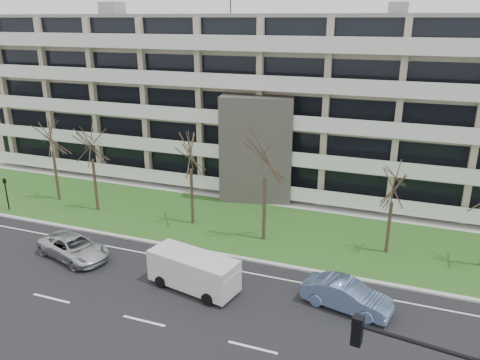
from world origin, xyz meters
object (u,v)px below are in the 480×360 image
at_px(blue_sedan, 347,295).
at_px(pedestrian_signal, 6,190).
at_px(silver_pickup, 74,247).
at_px(white_van, 194,269).

distance_m(blue_sedan, pedestrian_signal, 28.35).
relative_size(silver_pickup, pedestrian_signal, 1.89).
distance_m(silver_pickup, pedestrian_signal, 11.45).
bearing_deg(pedestrian_signal, white_van, 4.02).
xyz_separation_m(blue_sedan, white_van, (-8.59, -1.02, 0.46)).
bearing_deg(blue_sedan, pedestrian_signal, 93.33).
bearing_deg(blue_sedan, white_van, 108.83).
distance_m(blue_sedan, white_van, 8.66).
height_order(white_van, pedestrian_signal, pedestrian_signal).
distance_m(silver_pickup, white_van, 9.07).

